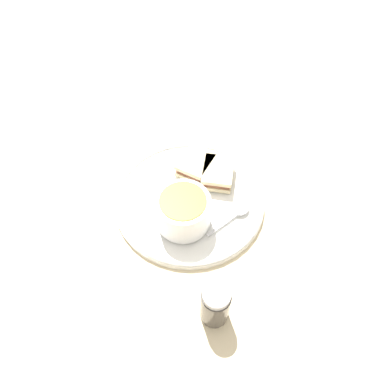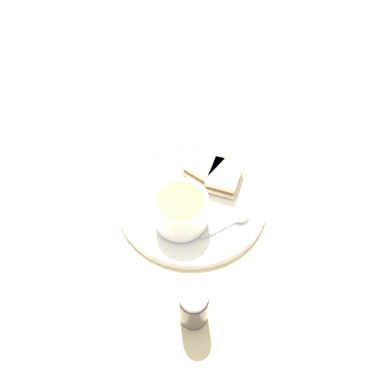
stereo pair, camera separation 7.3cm
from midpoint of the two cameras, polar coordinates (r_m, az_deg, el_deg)
ground_plane at (r=0.76m, az=2.75°, el=-1.76°), size 2.40×2.40×0.00m
plate at (r=0.76m, az=2.78°, el=-1.39°), size 0.30×0.30×0.02m
soup_bowl at (r=0.69m, az=1.33°, el=-2.92°), size 0.10×0.10×0.07m
spoon at (r=0.73m, az=9.97°, el=-4.20°), size 0.09×0.08×0.01m
sandwich_half_near at (r=0.77m, az=7.68°, el=2.08°), size 0.07×0.09×0.03m
sandwich_half_far at (r=0.78m, az=4.56°, el=3.89°), size 0.09×0.10×0.03m
salt_shaker at (r=0.62m, az=3.82°, el=-17.37°), size 0.05×0.05×0.09m
menu_sheet at (r=0.85m, az=-20.33°, el=1.46°), size 0.20×0.30×0.00m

